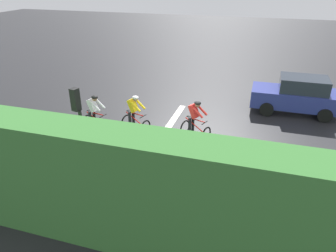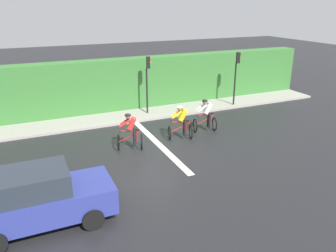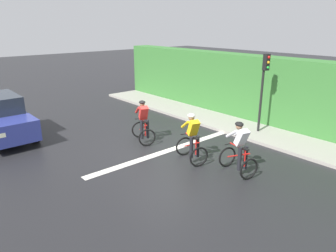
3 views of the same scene
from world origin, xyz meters
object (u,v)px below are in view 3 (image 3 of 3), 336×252
car_navy (0,118)px  traffic_light_near_crossing (264,82)px  cyclist_second (192,139)px  cyclist_mid (143,123)px  cyclist_lead (239,150)px

car_navy → traffic_light_near_crossing: bearing=142.0°
cyclist_second → cyclist_mid: 2.54m
cyclist_second → car_navy: car_navy is taller
cyclist_lead → traffic_light_near_crossing: size_ratio=0.50×
cyclist_mid → car_navy: (4.10, -4.08, 0.08)m
cyclist_lead → cyclist_mid: (0.60, -4.14, 0.00)m
cyclist_second → car_navy: size_ratio=0.40×
cyclist_lead → traffic_light_near_crossing: bearing=-155.1°
cyclist_mid → traffic_light_near_crossing: (-4.26, 2.44, 1.43)m
cyclist_second → cyclist_mid: same height
cyclist_lead → cyclist_second: 1.66m
cyclist_second → cyclist_lead: bearing=105.7°
cyclist_second → car_navy: bearing=-57.3°
cyclist_lead → cyclist_second: (0.45, -1.60, 0.00)m
cyclist_mid → traffic_light_near_crossing: 5.11m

